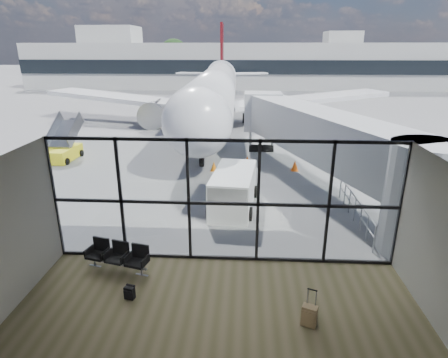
# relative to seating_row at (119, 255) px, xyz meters

# --- Properties ---
(ground) EXTENTS (220.00, 220.00, 0.00)m
(ground) POSITION_rel_seating_row_xyz_m (3.57, 40.85, -0.56)
(ground) COLOR slate
(ground) RESTS_ON ground
(lounge_shell) EXTENTS (12.02, 8.01, 4.51)m
(lounge_shell) POSITION_rel_seating_row_xyz_m (3.57, -3.95, 2.09)
(lounge_shell) COLOR brown
(lounge_shell) RESTS_ON ground
(glass_curtain_wall) EXTENTS (12.10, 0.12, 4.50)m
(glass_curtain_wall) POSITION_rel_seating_row_xyz_m (3.57, 0.85, 1.69)
(glass_curtain_wall) COLOR white
(glass_curtain_wall) RESTS_ON ground
(jet_bridge) EXTENTS (8.00, 16.50, 4.33)m
(jet_bridge) POSITION_rel_seating_row_xyz_m (8.47, 7.92, 2.20)
(jet_bridge) COLOR #AAACAF
(jet_bridge) RESTS_ON ground
(apron_railing) EXTENTS (0.06, 5.46, 1.11)m
(apron_railing) POSITION_rel_seating_row_xyz_m (9.17, 4.35, 0.16)
(apron_railing) COLOR gray
(apron_railing) RESTS_ON ground
(far_terminal) EXTENTS (80.00, 12.20, 11.00)m
(far_terminal) POSITION_rel_seating_row_xyz_m (2.98, 62.82, 3.65)
(far_terminal) COLOR #AAAAA6
(far_terminal) RESTS_ON ground
(tree_0) EXTENTS (4.95, 4.95, 7.12)m
(tree_0) POSITION_rel_seating_row_xyz_m (-41.43, 72.85, 4.07)
(tree_0) COLOR #382619
(tree_0) RESTS_ON ground
(tree_1) EXTENTS (5.61, 5.61, 8.07)m
(tree_1) POSITION_rel_seating_row_xyz_m (-35.43, 72.85, 4.70)
(tree_1) COLOR #382619
(tree_1) RESTS_ON ground
(tree_2) EXTENTS (6.27, 6.27, 9.03)m
(tree_2) POSITION_rel_seating_row_xyz_m (-29.43, 72.85, 5.32)
(tree_2) COLOR #382619
(tree_2) RESTS_ON ground
(tree_3) EXTENTS (4.95, 4.95, 7.12)m
(tree_3) POSITION_rel_seating_row_xyz_m (-23.43, 72.85, 4.07)
(tree_3) COLOR #382619
(tree_3) RESTS_ON ground
(tree_4) EXTENTS (5.61, 5.61, 8.07)m
(tree_4) POSITION_rel_seating_row_xyz_m (-17.43, 72.85, 4.70)
(tree_4) COLOR #382619
(tree_4) RESTS_ON ground
(tree_5) EXTENTS (6.27, 6.27, 9.03)m
(tree_5) POSITION_rel_seating_row_xyz_m (-11.43, 72.85, 5.32)
(tree_5) COLOR #382619
(tree_5) RESTS_ON ground
(seating_row) EXTENTS (2.27, 1.14, 1.01)m
(seating_row) POSITION_rel_seating_row_xyz_m (0.00, 0.00, 0.00)
(seating_row) COLOR gray
(seating_row) RESTS_ON ground
(backpack) EXTENTS (0.34, 0.33, 0.45)m
(backpack) POSITION_rel_seating_row_xyz_m (0.84, -1.61, -0.34)
(backpack) COLOR black
(backpack) RESTS_ON ground
(suitcase) EXTENTS (0.47, 0.41, 1.11)m
(suitcase) POSITION_rel_seating_row_xyz_m (6.14, -2.49, -0.22)
(suitcase) COLOR #947A52
(suitcase) RESTS_ON ground
(airliner) EXTENTS (35.38, 40.94, 10.55)m
(airliner) POSITION_rel_seating_row_xyz_m (1.12, 27.69, 2.66)
(airliner) COLOR white
(airliner) RESTS_ON ground
(service_van) EXTENTS (2.36, 4.32, 1.81)m
(service_van) POSITION_rel_seating_row_xyz_m (3.76, 5.48, 0.37)
(service_van) COLOR white
(service_van) RESTS_ON ground
(belt_loader) EXTENTS (1.72, 4.02, 1.82)m
(belt_loader) POSITION_rel_seating_row_xyz_m (0.08, 17.26, 0.05)
(belt_loader) COLOR black
(belt_loader) RESTS_ON ground
(mobile_stairs) EXTENTS (1.95, 3.50, 2.41)m
(mobile_stairs) POSITION_rel_seating_row_xyz_m (-8.18, 12.96, 0.02)
(mobile_stairs) COLOR yellow
(mobile_stairs) RESTS_ON ground
(traffic_cone_a) EXTENTS (0.42, 0.42, 0.59)m
(traffic_cone_a) POSITION_rel_seating_row_xyz_m (2.36, 11.13, -0.28)
(traffic_cone_a) COLOR orange
(traffic_cone_a) RESTS_ON ground
(traffic_cone_b) EXTENTS (0.46, 0.46, 0.66)m
(traffic_cone_b) POSITION_rel_seating_row_xyz_m (7.41, 11.48, -0.24)
(traffic_cone_b) COLOR #FF5F0D
(traffic_cone_b) RESTS_ON ground
(traffic_cone_c) EXTENTS (0.43, 0.43, 0.61)m
(traffic_cone_c) POSITION_rel_seating_row_xyz_m (4.43, 12.54, -0.27)
(traffic_cone_c) COLOR #D3550B
(traffic_cone_c) RESTS_ON ground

